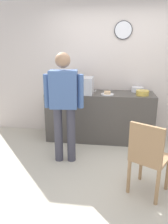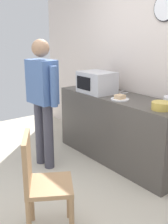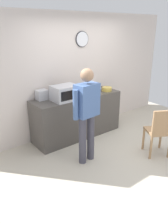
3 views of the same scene
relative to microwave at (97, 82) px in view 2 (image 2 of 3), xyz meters
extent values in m
plane|color=beige|center=(0.66, -1.11, -1.08)|extent=(6.00, 6.00, 0.00)
cube|color=silver|center=(0.66, 0.49, 0.22)|extent=(5.40, 0.10, 2.60)
cylinder|color=white|center=(0.75, 0.43, 0.97)|extent=(0.31, 0.03, 0.31)
cylinder|color=black|center=(0.75, 0.43, 0.97)|extent=(0.33, 0.02, 0.33)
cube|color=#4C4742|center=(0.37, 0.11, -0.61)|extent=(2.00, 0.62, 0.93)
cube|color=silver|center=(0.00, 0.00, 0.00)|extent=(0.50, 0.38, 0.30)
cube|color=black|center=(-0.06, -0.19, 0.00)|extent=(0.30, 0.01, 0.18)
cylinder|color=white|center=(0.51, -0.04, -0.14)|extent=(0.24, 0.24, 0.01)
cube|color=#D9B184|center=(0.51, -0.04, -0.11)|extent=(0.12, 0.12, 0.05)
cylinder|color=gold|center=(1.13, 0.00, -0.11)|extent=(0.23, 0.23, 0.09)
cube|color=silver|center=(-0.34, 0.32, -0.05)|extent=(0.22, 0.18, 0.20)
cube|color=silver|center=(0.27, 0.27, -0.15)|extent=(0.03, 0.17, 0.01)
cube|color=silver|center=(0.17, 0.33, -0.15)|extent=(0.08, 0.17, 0.01)
cylinder|color=#41404D|center=(0.00, -0.81, -0.64)|extent=(0.13, 0.13, 0.88)
cylinder|color=#41404D|center=(-0.20, -0.83, -0.64)|extent=(0.13, 0.13, 0.88)
cube|color=#47669E|center=(-0.10, -0.82, 0.08)|extent=(0.42, 0.28, 0.55)
cylinder|color=#47669E|center=(0.15, -0.79, 0.05)|extent=(0.09, 0.09, 0.50)
cylinder|color=#47669E|center=(-0.35, -0.84, 0.05)|extent=(0.09, 0.09, 0.50)
sphere|color=#A37A5B|center=(-0.10, -0.82, 0.50)|extent=(0.22, 0.22, 0.22)
cylinder|color=#A87F56|center=(1.34, -1.37, -0.85)|extent=(0.04, 0.04, 0.45)
cylinder|color=#A87F56|center=(1.03, -1.19, -0.85)|extent=(0.04, 0.04, 0.45)
cylinder|color=#A87F56|center=(1.16, -1.68, -0.85)|extent=(0.04, 0.04, 0.45)
cylinder|color=#A87F56|center=(0.85, -1.50, -0.85)|extent=(0.04, 0.04, 0.45)
cube|color=#A87F56|center=(1.10, -1.44, -0.61)|extent=(0.55, 0.55, 0.04)
cube|color=#A87F56|center=(1.01, -1.59, -0.36)|extent=(0.37, 0.24, 0.45)
camera|label=1|loc=(0.63, -3.87, 0.68)|focal=34.69mm
camera|label=2|loc=(3.00, -2.49, 0.69)|focal=44.54mm
camera|label=3|loc=(-2.33, -3.60, 1.22)|focal=36.18mm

